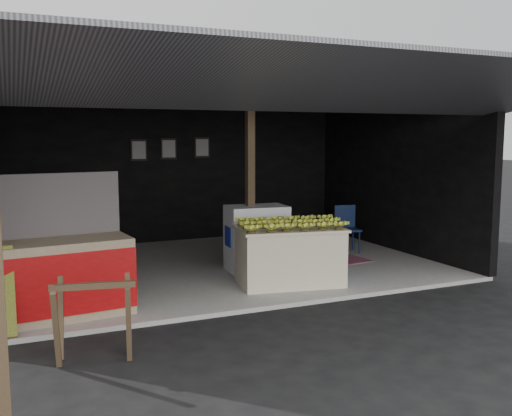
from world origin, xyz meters
name	(u,v)px	position (x,y,z in m)	size (l,w,h in m)	color
ground	(287,308)	(0.00, 0.00, 0.00)	(80.00, 80.00, 0.00)	black
concrete_slab	(220,265)	(0.00, 2.50, 0.03)	(7.00, 5.00, 0.06)	gray
shophouse	(212,141)	(0.00, 2.82, 2.10)	(7.40, 7.29, 3.02)	black
banana_table	(290,255)	(0.48, 0.87, 0.47)	(1.64, 1.17, 0.83)	silver
banana_pile	(290,222)	(0.48, 0.87, 0.97)	(1.38, 0.83, 0.16)	yellow
white_crate	(257,238)	(0.39, 1.84, 0.58)	(0.98, 0.71, 1.03)	white
neighbor_stall	(59,274)	(-2.68, 0.63, 0.56)	(1.69, 0.90, 1.68)	#998466
sawhorse	(94,312)	(-2.49, -0.82, 0.50)	(0.81, 0.80, 0.79)	brown
water_barrel	(334,260)	(1.25, 0.92, 0.34)	(0.38, 0.38, 0.56)	#0D2D96
plastic_chair	(346,225)	(2.51, 2.55, 0.56)	(0.48, 0.48, 0.85)	#0A173B
magenta_rug	(321,260)	(1.67, 2.02, 0.07)	(1.50, 1.00, 0.01)	maroon
picture_frames	(170,149)	(-0.17, 4.89, 1.93)	(1.62, 0.04, 0.46)	black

